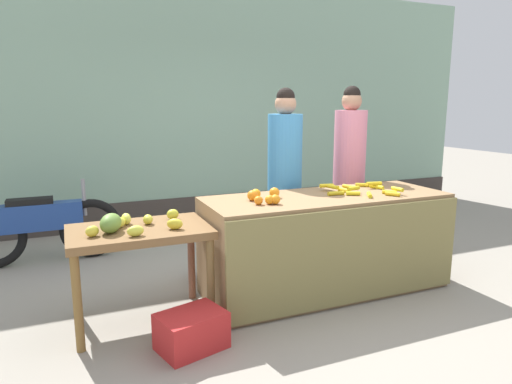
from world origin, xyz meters
name	(u,v)px	position (x,y,z in m)	size (l,w,h in m)	color
ground_plane	(290,295)	(0.00, 0.00, 0.00)	(24.00, 24.00, 0.00)	gray
market_wall_back	(196,108)	(0.00, 2.93, 1.61)	(9.06, 0.23, 3.28)	#8CB299
fruit_stall_counter	(326,243)	(0.35, -0.01, 0.44)	(2.18, 0.81, 0.87)	olive
side_table_wooden	(140,241)	(-1.28, 0.00, 0.65)	(1.03, 0.66, 0.75)	brown
banana_bunch_pile	(362,189)	(0.73, 0.01, 0.90)	(0.70, 0.59, 0.07)	gold
orange_pile	(264,196)	(-0.25, 0.00, 0.91)	(0.32, 0.35, 0.09)	orange
mango_papaya_pile	(124,223)	(-1.38, -0.02, 0.80)	(0.73, 0.45, 0.14)	#D6D842
vendor_woman_blue_shirt	(285,180)	(0.26, 0.64, 0.92)	(0.34, 0.34, 1.82)	#33333D
vendor_woman_pink_shirt	(349,173)	(1.06, 0.71, 0.93)	(0.34, 0.34, 1.85)	#33333D
parked_motorcycle	(43,226)	(-2.02, 1.76, 0.40)	(1.60, 0.18, 0.88)	black
produce_crate	(192,331)	(-1.03, -0.54, 0.13)	(0.44, 0.32, 0.26)	red
produce_sack	(213,254)	(-0.51, 0.62, 0.25)	(0.36, 0.30, 0.50)	maroon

